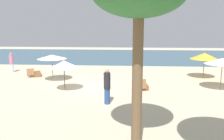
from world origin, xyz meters
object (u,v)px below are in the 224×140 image
Objects in this scene: umbrella_3 at (52,57)px; person_1 at (11,63)px; umbrella_0 at (64,64)px; person_3 at (107,86)px; lounger_0 at (142,86)px; umbrella_1 at (205,56)px; person_2 at (135,59)px; lounger_2 at (36,74)px; umbrella_2 at (223,61)px.

umbrella_3 reaches higher than person_1.
umbrella_0 is 3.92m from person_3.
person_3 is at bearing -38.97° from umbrella_0.
lounger_0 is at bearing 10.90° from umbrella_0.
umbrella_0 is 8.62m from person_1.
umbrella_0 is 11.08m from umbrella_1.
person_3 is (4.62, -5.01, -0.88)m from umbrella_3.
umbrella_3 is (-1.64, 2.59, 0.13)m from umbrella_0.
person_3 is (2.99, -2.42, -0.75)m from umbrella_0.
lounger_0 is at bearing -13.51° from umbrella_3.
umbrella_0 is at bearing -120.77° from person_2.
lounger_2 is at bearing -156.69° from person_2.
umbrella_0 is 9.26m from person_2.
lounger_0 is 0.91× the size of person_2.
person_1 is at bearing 154.59° from lounger_2.
person_1 is (-6.45, 5.66, -0.85)m from umbrella_0.
person_3 is (9.43, -8.07, 0.10)m from person_1.
lounger_2 is at bearing 139.16° from umbrella_3.
person_2 reaches higher than lounger_0.
umbrella_2 is 14.37m from lounger_2.
umbrella_3 is 3.15m from lounger_2.
umbrella_2 is (10.20, 0.90, 0.18)m from umbrella_0.
umbrella_2 is at bearing 24.72° from person_3.
person_3 is at bearing -121.58° from lounger_0.
umbrella_1 is at bearing 33.87° from lounger_0.
umbrella_3 is 8.35m from person_2.
person_2 is at bearing 92.92° from lounger_0.
umbrella_2 is 1.21× the size of person_2.
lounger_2 is (-3.64, 4.33, -1.57)m from umbrella_0.
umbrella_2 reaches higher than umbrella_0.
umbrella_2 reaches higher than lounger_2.
umbrella_1 is at bearing 8.70° from umbrella_3.
umbrella_2 is 1.27× the size of lounger_2.
lounger_2 is at bearing 158.99° from lounger_0.
umbrella_3 is 1.14× the size of person_3.
person_1 is at bearing 175.66° from umbrella_1.
umbrella_3 reaches higher than person_3.
umbrella_1 is 13.91m from lounger_2.
lounger_2 is 9.49m from person_3.
umbrella_2 is at bearing -8.11° from umbrella_3.
person_2 is (-5.45, 3.54, -0.84)m from umbrella_1.
umbrella_3 is at bearing 166.49° from lounger_0.
person_1 is (-11.52, 4.68, 0.72)m from lounger_0.
umbrella_1 is 1.15× the size of person_3.
umbrella_2 is 5.41m from lounger_0.
umbrella_1 reaches higher than umbrella_3.
person_1 is (-4.81, 3.07, -0.98)m from umbrella_3.
person_1 is 0.94× the size of person_2.
person_3 is (-7.18, -6.81, -0.81)m from umbrella_1.
umbrella_3 is 1.26× the size of person_1.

